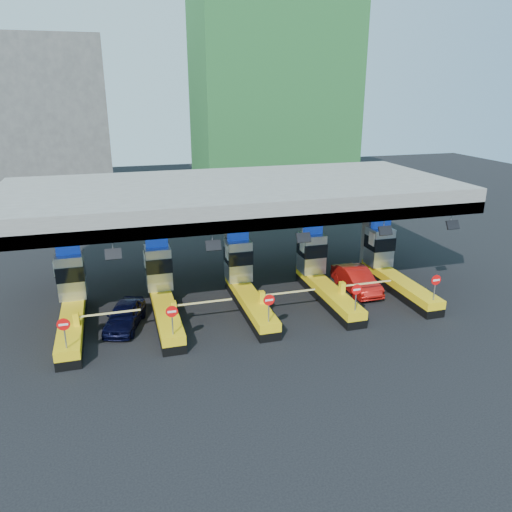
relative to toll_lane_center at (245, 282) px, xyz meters
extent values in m
plane|color=black|center=(0.00, -0.28, -1.40)|extent=(120.00, 120.00, 0.00)
cube|color=slate|center=(0.00, 2.72, 4.85)|extent=(28.00, 12.00, 1.50)
cube|color=#4C4C49|center=(0.00, -2.98, 4.45)|extent=(28.00, 0.60, 0.70)
cube|color=slate|center=(-10.00, 2.72, 1.35)|extent=(1.00, 1.00, 5.50)
cube|color=slate|center=(0.00, 2.72, 1.35)|extent=(1.00, 1.00, 5.50)
cube|color=slate|center=(10.00, 2.72, 1.35)|extent=(1.00, 1.00, 5.50)
cylinder|color=slate|center=(-7.50, -2.98, 3.85)|extent=(0.06, 0.06, 0.50)
cube|color=black|center=(-7.50, -3.18, 3.50)|extent=(0.80, 0.38, 0.54)
cylinder|color=slate|center=(-2.50, -2.98, 3.85)|extent=(0.06, 0.06, 0.50)
cube|color=black|center=(-2.50, -3.18, 3.50)|extent=(0.80, 0.38, 0.54)
cylinder|color=slate|center=(2.50, -2.98, 3.85)|extent=(0.06, 0.06, 0.50)
cube|color=black|center=(2.50, -3.18, 3.50)|extent=(0.80, 0.38, 0.54)
cylinder|color=slate|center=(7.50, -2.98, 3.85)|extent=(0.06, 0.06, 0.50)
cube|color=black|center=(7.50, -3.18, 3.50)|extent=(0.80, 0.38, 0.54)
cylinder|color=slate|center=(12.00, -2.98, 3.85)|extent=(0.06, 0.06, 0.50)
cube|color=black|center=(12.00, -3.18, 3.50)|extent=(0.80, 0.38, 0.54)
cube|color=black|center=(-10.00, -1.28, -1.15)|extent=(1.20, 8.00, 0.50)
cube|color=#E5B70C|center=(-10.00, -1.28, -0.65)|extent=(1.20, 8.00, 0.50)
cube|color=#9EA3A8|center=(-10.00, 1.52, 0.90)|extent=(1.50, 1.50, 2.60)
cube|color=black|center=(-10.00, 1.50, 1.20)|extent=(1.56, 1.56, 0.90)
cube|color=#0C2DBF|center=(-10.00, 1.52, 2.48)|extent=(1.30, 0.35, 0.55)
cube|color=white|center=(-10.80, 1.22, 1.60)|extent=(0.06, 0.70, 0.90)
cylinder|color=slate|center=(-10.00, -4.88, 0.25)|extent=(0.07, 0.07, 1.30)
cylinder|color=red|center=(-10.00, -4.91, 0.85)|extent=(0.60, 0.04, 0.60)
cube|color=white|center=(-10.00, -4.93, 0.85)|extent=(0.42, 0.02, 0.10)
cube|color=#E5B70C|center=(-9.65, -2.48, -0.05)|extent=(0.30, 0.35, 0.70)
cube|color=white|center=(-8.00, -2.48, 0.05)|extent=(3.20, 0.08, 0.08)
cube|color=black|center=(-5.00, -1.28, -1.15)|extent=(1.20, 8.00, 0.50)
cube|color=#E5B70C|center=(-5.00, -1.28, -0.65)|extent=(1.20, 8.00, 0.50)
cube|color=#9EA3A8|center=(-5.00, 1.52, 0.90)|extent=(1.50, 1.50, 2.60)
cube|color=black|center=(-5.00, 1.50, 1.20)|extent=(1.56, 1.56, 0.90)
cube|color=#0C2DBF|center=(-5.00, 1.52, 2.48)|extent=(1.30, 0.35, 0.55)
cube|color=white|center=(-5.80, 1.22, 1.60)|extent=(0.06, 0.70, 0.90)
cylinder|color=slate|center=(-5.00, -4.88, 0.25)|extent=(0.07, 0.07, 1.30)
cylinder|color=red|center=(-5.00, -4.91, 0.85)|extent=(0.60, 0.04, 0.60)
cube|color=white|center=(-5.00, -4.93, 0.85)|extent=(0.42, 0.02, 0.10)
cube|color=#E5B70C|center=(-4.65, -2.48, -0.05)|extent=(0.30, 0.35, 0.70)
cube|color=white|center=(-3.00, -2.48, 0.05)|extent=(3.20, 0.08, 0.08)
cube|color=black|center=(0.00, -1.28, -1.15)|extent=(1.20, 8.00, 0.50)
cube|color=#E5B70C|center=(0.00, -1.28, -0.65)|extent=(1.20, 8.00, 0.50)
cube|color=#9EA3A8|center=(0.00, 1.52, 0.90)|extent=(1.50, 1.50, 2.60)
cube|color=black|center=(0.00, 1.50, 1.20)|extent=(1.56, 1.56, 0.90)
cube|color=#0C2DBF|center=(0.00, 1.52, 2.48)|extent=(1.30, 0.35, 0.55)
cube|color=white|center=(-0.80, 1.22, 1.60)|extent=(0.06, 0.70, 0.90)
cylinder|color=slate|center=(0.00, -4.88, 0.25)|extent=(0.07, 0.07, 1.30)
cylinder|color=red|center=(0.00, -4.91, 0.85)|extent=(0.60, 0.04, 0.60)
cube|color=white|center=(0.00, -4.93, 0.85)|extent=(0.42, 0.02, 0.10)
cube|color=#E5B70C|center=(0.35, -2.48, -0.05)|extent=(0.30, 0.35, 0.70)
cube|color=white|center=(2.00, -2.48, 0.05)|extent=(3.20, 0.08, 0.08)
cube|color=black|center=(5.00, -1.28, -1.15)|extent=(1.20, 8.00, 0.50)
cube|color=#E5B70C|center=(5.00, -1.28, -0.65)|extent=(1.20, 8.00, 0.50)
cube|color=#9EA3A8|center=(5.00, 1.52, 0.90)|extent=(1.50, 1.50, 2.60)
cube|color=black|center=(5.00, 1.50, 1.20)|extent=(1.56, 1.56, 0.90)
cube|color=#0C2DBF|center=(5.00, 1.52, 2.48)|extent=(1.30, 0.35, 0.55)
cube|color=white|center=(4.20, 1.22, 1.60)|extent=(0.06, 0.70, 0.90)
cylinder|color=slate|center=(5.00, -4.88, 0.25)|extent=(0.07, 0.07, 1.30)
cylinder|color=red|center=(5.00, -4.91, 0.85)|extent=(0.60, 0.04, 0.60)
cube|color=white|center=(5.00, -4.93, 0.85)|extent=(0.42, 0.02, 0.10)
cube|color=#E5B70C|center=(5.35, -2.48, -0.05)|extent=(0.30, 0.35, 0.70)
cube|color=white|center=(7.00, -2.48, 0.05)|extent=(3.20, 0.08, 0.08)
cube|color=black|center=(10.00, -1.28, -1.15)|extent=(1.20, 8.00, 0.50)
cube|color=#E5B70C|center=(10.00, -1.28, -0.65)|extent=(1.20, 8.00, 0.50)
cube|color=#9EA3A8|center=(10.00, 1.52, 0.90)|extent=(1.50, 1.50, 2.60)
cube|color=black|center=(10.00, 1.50, 1.20)|extent=(1.56, 1.56, 0.90)
cube|color=#0C2DBF|center=(10.00, 1.52, 2.48)|extent=(1.30, 0.35, 0.55)
cube|color=white|center=(9.20, 1.22, 1.60)|extent=(0.06, 0.70, 0.90)
cylinder|color=slate|center=(10.00, -4.88, 0.25)|extent=(0.07, 0.07, 1.30)
cylinder|color=red|center=(10.00, -4.91, 0.85)|extent=(0.60, 0.04, 0.60)
cube|color=white|center=(10.00, -4.93, 0.85)|extent=(0.42, 0.02, 0.10)
cube|color=#E5B70C|center=(10.35, -2.48, -0.05)|extent=(0.30, 0.35, 0.70)
cube|color=white|center=(12.00, -2.48, 0.05)|extent=(3.20, 0.08, 0.08)
cube|color=#1E5926|center=(12.00, 31.72, 12.60)|extent=(18.00, 12.00, 28.00)
cube|color=#4C4C49|center=(-14.00, 35.72, 7.60)|extent=(14.00, 10.00, 18.00)
imported|color=black|center=(-7.23, -1.34, -0.70)|extent=(2.82, 4.41, 1.40)
imported|color=#A8110C|center=(7.50, -0.19, -0.63)|extent=(1.62, 4.64, 1.53)
camera|label=1|loc=(-7.27, -27.40, 11.28)|focal=35.00mm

